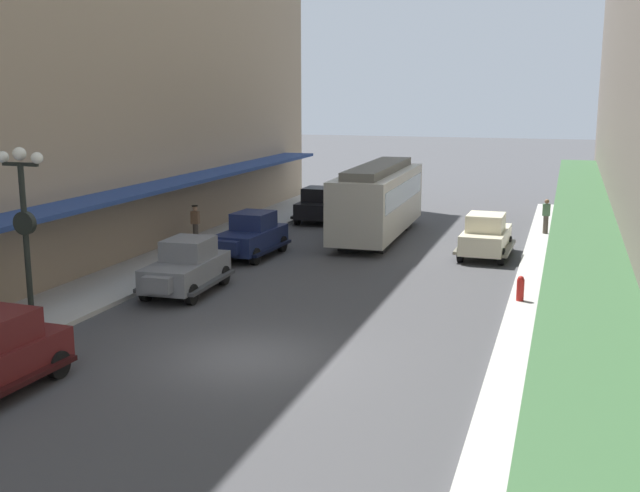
{
  "coord_description": "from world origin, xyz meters",
  "views": [
    {
      "loc": [
        7.56,
        -17.45,
        6.76
      ],
      "look_at": [
        0.0,
        6.0,
        1.8
      ],
      "focal_mm": 43.18,
      "sensor_mm": 36.0,
      "label": 1
    }
  ],
  "objects": [
    {
      "name": "sidewalk_right",
      "position": [
        7.5,
        0.0,
        0.07
      ],
      "size": [
        3.0,
        60.0,
        0.15
      ],
      "primitive_type": "cube",
      "color": "#B7B5AD",
      "rests_on": "ground"
    },
    {
      "name": "sidewalk_left",
      "position": [
        -7.5,
        0.0,
        0.07
      ],
      "size": [
        3.0,
        60.0,
        0.15
      ],
      "primitive_type": "cube",
      "color": "#B7B5AD",
      "rests_on": "ground"
    },
    {
      "name": "pedestrian_1",
      "position": [
        6.73,
        19.99,
        0.99
      ],
      "size": [
        0.36,
        0.24,
        1.64
      ],
      "color": "#4C4238",
      "rests_on": "sidewalk_right"
    },
    {
      "name": "streetcar",
      "position": [
        -0.76,
        17.21,
        1.9
      ],
      "size": [
        2.72,
        9.65,
        3.46
      ],
      "color": "#ADA899",
      "rests_on": "ground"
    },
    {
      "name": "parked_car_2",
      "position": [
        -4.78,
        11.55,
        0.94
      ],
      "size": [
        2.3,
        4.32,
        1.84
      ],
      "color": "#19234C",
      "rests_on": "ground"
    },
    {
      "name": "fire_hydrant",
      "position": [
        6.35,
        7.29,
        0.56
      ],
      "size": [
        0.24,
        0.24,
        0.82
      ],
      "color": "#B21E19",
      "rests_on": "sidewalk_right"
    },
    {
      "name": "parked_car_3",
      "position": [
        -4.77,
        20.78,
        0.94
      ],
      "size": [
        2.21,
        4.29,
        1.84
      ],
      "color": "black",
      "rests_on": "ground"
    },
    {
      "name": "pedestrian_3",
      "position": [
        -8.04,
        12.88,
        1.01
      ],
      "size": [
        0.36,
        0.28,
        1.67
      ],
      "color": "#4C4238",
      "rests_on": "sidewalk_left"
    },
    {
      "name": "lamp_post_with_clock",
      "position": [
        -6.4,
        -0.32,
        2.99
      ],
      "size": [
        1.42,
        0.44,
        5.16
      ],
      "color": "black",
      "rests_on": "sidewalk_left"
    },
    {
      "name": "parked_car_4",
      "position": [
        4.5,
        14.44,
        0.94
      ],
      "size": [
        2.23,
        4.29,
        1.84
      ],
      "color": "beige",
      "rests_on": "ground"
    },
    {
      "name": "ground_plane",
      "position": [
        0.0,
        0.0,
        0.0
      ],
      "size": [
        200.0,
        200.0,
        0.0
      ],
      "primitive_type": "plane",
      "color": "#424244"
    },
    {
      "name": "parked_car_1",
      "position": [
        -4.61,
        5.45,
        0.94
      ],
      "size": [
        2.29,
        4.31,
        1.84
      ],
      "color": "slate",
      "rests_on": "ground"
    }
  ]
}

